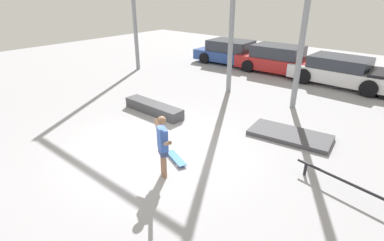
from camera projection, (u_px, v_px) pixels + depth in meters
The scene contains 9 objects.
ground_plane at pixel (155, 152), 7.95m from camera, with size 36.00×36.00×0.00m, color #9E9EA3.
skateboarder at pixel (163, 144), 6.64m from camera, with size 1.15×0.70×1.50m.
skateboard at pixel (176, 158), 7.57m from camera, with size 0.85×0.51×0.08m.
grind_box at pixel (154, 108), 10.39m from camera, with size 2.43×0.52×0.35m, color #47474C.
manual_pad at pixel (290, 135), 8.75m from camera, with size 2.29×1.11×0.13m, color #47474C.
grind_rail at pixel (348, 184), 6.23m from camera, with size 2.31×0.48×0.33m.
parked_car_blue at pixel (232, 53), 16.99m from camera, with size 4.36×2.23×1.30m.
parked_car_red at pixel (279, 60), 15.15m from camera, with size 4.40×2.08×1.36m.
parked_car_white at pixel (341, 72), 13.19m from camera, with size 4.38×2.10×1.26m.
Camera 1 is at (5.21, -4.65, 4.02)m, focal length 28.00 mm.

